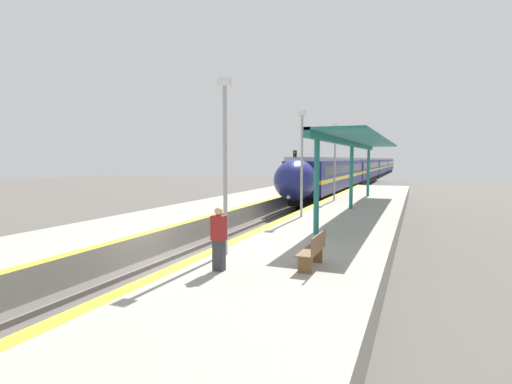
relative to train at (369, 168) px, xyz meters
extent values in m
plane|color=#56514C|center=(0.00, -57.90, -2.20)|extent=(120.00, 120.00, 0.00)
cube|color=slate|center=(-0.72, -57.90, -2.12)|extent=(0.08, 90.00, 0.15)
cube|color=slate|center=(0.72, -57.90, -2.12)|extent=(0.08, 90.00, 0.15)
cube|color=black|center=(0.00, -31.89, -1.57)|extent=(2.52, 19.85, 0.81)
cube|color=navy|center=(0.00, -31.89, -0.73)|extent=(2.86, 21.58, 0.88)
cube|color=yellow|center=(0.00, -31.89, -0.14)|extent=(2.87, 21.58, 0.30)
cube|color=navy|center=(0.00, -31.89, 0.67)|extent=(2.86, 21.58, 1.33)
cube|color=black|center=(0.00, -31.89, 0.61)|extent=(2.89, 19.85, 0.73)
cube|color=#9E9EA3|center=(0.00, -31.89, 1.49)|extent=(2.57, 21.58, 0.30)
cylinder|color=black|center=(-0.72, -39.68, -1.72)|extent=(0.12, 0.96, 0.96)
cylinder|color=black|center=(0.72, -39.68, -1.72)|extent=(0.12, 0.96, 0.96)
cylinder|color=black|center=(-0.72, -37.48, -1.72)|extent=(0.12, 0.96, 0.96)
cylinder|color=black|center=(0.72, -37.48, -1.72)|extent=(0.12, 0.96, 0.96)
cylinder|color=black|center=(-0.72, -26.30, -1.72)|extent=(0.12, 0.96, 0.96)
cylinder|color=black|center=(0.72, -26.30, -1.72)|extent=(0.12, 0.96, 0.96)
cylinder|color=black|center=(-0.72, -24.10, -1.72)|extent=(0.12, 0.96, 0.96)
cylinder|color=black|center=(0.72, -24.10, -1.72)|extent=(0.12, 0.96, 0.96)
ellipsoid|color=navy|center=(0.00, -44.08, 0.09)|extent=(2.74, 4.19, 2.75)
ellipsoid|color=black|center=(0.00, -44.60, 0.54)|extent=(2.00, 2.44, 1.40)
sphere|color=#F9F4CC|center=(0.00, -45.65, -0.92)|extent=(0.24, 0.24, 0.24)
cube|color=black|center=(0.00, -9.52, -1.57)|extent=(2.52, 19.85, 0.81)
cube|color=navy|center=(0.00, -9.52, -0.73)|extent=(2.86, 21.58, 0.88)
cube|color=yellow|center=(0.00, -9.52, -0.14)|extent=(2.87, 21.58, 0.30)
cube|color=navy|center=(0.00, -9.52, 0.67)|extent=(2.86, 21.58, 1.33)
cube|color=black|center=(0.00, -9.52, 0.61)|extent=(2.89, 19.85, 0.73)
cube|color=#9E9EA3|center=(0.00, -9.52, 1.49)|extent=(2.57, 21.58, 0.30)
cylinder|color=black|center=(-0.72, -17.31, -1.72)|extent=(0.12, 0.96, 0.96)
cylinder|color=black|center=(0.72, -17.31, -1.72)|extent=(0.12, 0.96, 0.96)
cylinder|color=black|center=(-0.72, -15.11, -1.72)|extent=(0.12, 0.96, 0.96)
cylinder|color=black|center=(0.72, -15.11, -1.72)|extent=(0.12, 0.96, 0.96)
cylinder|color=black|center=(-0.72, -3.93, -1.72)|extent=(0.12, 0.96, 0.96)
cylinder|color=black|center=(0.72, -3.93, -1.72)|extent=(0.12, 0.96, 0.96)
cylinder|color=black|center=(-0.72, -1.73, -1.72)|extent=(0.12, 0.96, 0.96)
cylinder|color=black|center=(0.72, -1.73, -1.72)|extent=(0.12, 0.96, 0.96)
cube|color=black|center=(0.00, 12.86, -1.57)|extent=(2.52, 19.85, 0.81)
cube|color=navy|center=(0.00, 12.86, -0.73)|extent=(2.86, 21.58, 0.88)
cube|color=yellow|center=(0.00, 12.86, -0.14)|extent=(2.87, 21.58, 0.30)
cube|color=navy|center=(0.00, 12.86, 0.67)|extent=(2.86, 21.58, 1.33)
cube|color=black|center=(0.00, 12.86, 0.61)|extent=(2.89, 19.85, 0.73)
cube|color=#9E9EA3|center=(0.00, 12.86, 1.49)|extent=(2.57, 21.58, 0.30)
cylinder|color=black|center=(-0.72, 5.07, -1.72)|extent=(0.12, 0.96, 0.96)
cylinder|color=black|center=(0.72, 5.07, -1.72)|extent=(0.12, 0.96, 0.96)
cylinder|color=black|center=(-0.72, 7.27, -1.72)|extent=(0.12, 0.96, 0.96)
cylinder|color=black|center=(0.72, 7.27, -1.72)|extent=(0.12, 0.96, 0.96)
cylinder|color=black|center=(-0.72, 18.45, -1.72)|extent=(0.12, 0.96, 0.96)
cylinder|color=black|center=(0.72, 18.45, -1.72)|extent=(0.12, 0.96, 0.96)
cylinder|color=black|center=(-0.72, 20.65, -1.72)|extent=(0.12, 0.96, 0.96)
cylinder|color=black|center=(0.72, 20.65, -1.72)|extent=(0.12, 0.96, 0.96)
cube|color=black|center=(0.00, 35.24, -1.57)|extent=(2.52, 19.85, 0.81)
cube|color=navy|center=(0.00, 35.24, -0.73)|extent=(2.86, 21.58, 0.88)
cube|color=yellow|center=(0.00, 35.24, -0.14)|extent=(2.87, 21.58, 0.30)
cube|color=navy|center=(0.00, 35.24, 0.67)|extent=(2.86, 21.58, 1.33)
cube|color=black|center=(0.00, 35.24, 0.61)|extent=(2.89, 19.85, 0.73)
cube|color=#9E9EA3|center=(0.00, 35.24, 1.49)|extent=(2.57, 21.58, 0.30)
cylinder|color=black|center=(-0.72, 27.45, -1.72)|extent=(0.12, 0.96, 0.96)
cylinder|color=black|center=(0.72, 27.45, -1.72)|extent=(0.12, 0.96, 0.96)
cylinder|color=black|center=(-0.72, 29.65, -1.72)|extent=(0.12, 0.96, 0.96)
cylinder|color=black|center=(0.72, 29.65, -1.72)|extent=(0.12, 0.96, 0.96)
cylinder|color=black|center=(-0.72, 40.83, -1.72)|extent=(0.12, 0.96, 0.96)
cylinder|color=black|center=(0.72, 40.83, -1.72)|extent=(0.12, 0.96, 0.96)
cylinder|color=black|center=(-0.72, 43.03, -1.72)|extent=(0.12, 0.96, 0.96)
cylinder|color=black|center=(0.72, 43.03, -1.72)|extent=(0.12, 0.96, 0.96)
cube|color=#9E998E|center=(4.23, -57.90, -1.74)|extent=(5.17, 64.00, 0.92)
cube|color=yellow|center=(1.85, -57.90, -1.28)|extent=(0.40, 64.00, 0.01)
cube|color=#9E998E|center=(-3.93, -57.90, -1.74)|extent=(4.57, 64.00, 0.92)
cube|color=yellow|center=(-1.85, -57.90, -1.28)|extent=(0.40, 64.00, 0.01)
cube|color=brown|center=(5.06, -60.47, -1.07)|extent=(0.36, 0.06, 0.42)
cube|color=brown|center=(5.06, -59.39, -1.07)|extent=(0.36, 0.06, 0.42)
cube|color=brown|center=(5.06, -59.93, -0.84)|extent=(0.44, 1.44, 0.03)
cube|color=brown|center=(5.26, -59.93, -0.61)|extent=(0.04, 1.44, 0.44)
cube|color=#333338|center=(3.02, -61.06, -0.89)|extent=(0.28, 0.20, 0.77)
cube|color=maroon|center=(3.02, -61.06, -0.20)|extent=(0.36, 0.22, 0.61)
sphere|color=tan|center=(3.02, -61.06, 0.21)|extent=(0.21, 0.21, 0.21)
cylinder|color=#59595E|center=(-2.10, -37.17, -0.33)|extent=(0.14, 0.14, 3.73)
cube|color=black|center=(-2.10, -37.17, 1.88)|extent=(0.28, 0.20, 0.70)
sphere|color=#1ED833|center=(-2.10, -37.28, 2.05)|extent=(0.14, 0.14, 0.14)
sphere|color=#330A0A|center=(-2.10, -37.28, 1.71)|extent=(0.14, 0.14, 0.14)
cylinder|color=#9E9EA3|center=(2.41, -59.46, 1.13)|extent=(0.12, 0.12, 4.82)
cube|color=silver|center=(2.41, -59.46, 3.66)|extent=(0.36, 0.20, 0.24)
cylinder|color=#9E9EA3|center=(2.41, -51.28, 1.13)|extent=(0.12, 0.12, 4.82)
cube|color=silver|center=(2.41, -51.28, 3.66)|extent=(0.36, 0.20, 0.24)
cylinder|color=#9E9EA3|center=(2.41, -43.11, 1.13)|extent=(0.12, 0.12, 4.82)
cube|color=silver|center=(2.41, -43.11, 3.66)|extent=(0.36, 0.20, 0.24)
cylinder|color=#1E6B66|center=(4.12, -55.41, 0.50)|extent=(0.20, 0.20, 3.55)
cylinder|color=#1E6B66|center=(4.12, -47.12, 0.50)|extent=(0.20, 0.20, 3.55)
cylinder|color=#1E6B66|center=(4.12, -38.83, 0.50)|extent=(0.20, 0.20, 3.55)
cube|color=#1E6B66|center=(4.12, -47.12, 2.37)|extent=(0.24, 19.58, 0.36)
cube|color=#1E6B66|center=(5.02, -47.12, 2.49)|extent=(2.00, 19.58, 0.10)
camera|label=1|loc=(7.52, -69.73, 1.49)|focal=28.00mm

